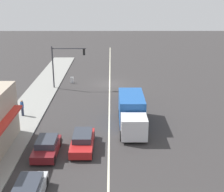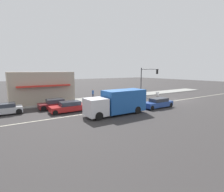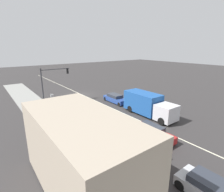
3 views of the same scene
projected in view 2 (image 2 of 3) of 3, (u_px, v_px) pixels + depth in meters
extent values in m
plane|color=#333030|center=(84.00, 114.00, 20.94)|extent=(160.00, 160.00, 0.00)
cube|color=gray|center=(58.00, 103.00, 28.13)|extent=(4.00, 73.00, 0.12)
cube|color=beige|center=(179.00, 100.00, 30.65)|extent=(0.16, 60.00, 0.01)
cube|color=tan|center=(41.00, 87.00, 27.91)|extent=(4.44, 9.44, 4.84)
cube|color=red|center=(45.00, 86.00, 25.73)|extent=(0.70, 7.55, 0.20)
cylinder|color=#333338|center=(141.00, 82.00, 35.37)|extent=(0.18, 0.18, 5.60)
cylinder|color=#333338|center=(149.00, 69.00, 33.14)|extent=(4.50, 0.12, 0.12)
cube|color=black|center=(157.00, 72.00, 31.59)|extent=(0.28, 0.24, 0.84)
sphere|color=red|center=(158.00, 70.00, 31.62)|extent=(0.18, 0.18, 0.18)
sphere|color=gold|center=(158.00, 72.00, 31.66)|extent=(0.18, 0.18, 0.18)
sphere|color=green|center=(158.00, 73.00, 31.70)|extent=(0.18, 0.18, 0.18)
cylinder|color=#282D42|center=(93.00, 96.00, 31.53)|extent=(0.26, 0.26, 0.87)
cylinder|color=#284C8C|center=(93.00, 92.00, 31.42)|extent=(0.34, 0.34, 0.63)
sphere|color=tan|center=(93.00, 90.00, 31.35)|extent=(0.22, 0.22, 0.22)
cube|color=silver|center=(158.00, 94.00, 35.45)|extent=(0.45, 0.21, 0.84)
cube|color=silver|center=(157.00, 94.00, 35.27)|extent=(0.45, 0.21, 0.84)
cube|color=silver|center=(96.00, 107.00, 19.17)|extent=(2.28, 2.20, 1.90)
cube|color=#1E519E|center=(124.00, 101.00, 21.19)|extent=(2.40, 5.10, 2.60)
cylinder|color=black|center=(99.00, 116.00, 18.28)|extent=(0.28, 0.90, 0.90)
cylinder|color=black|center=(90.00, 112.00, 20.07)|extent=(0.28, 0.90, 0.90)
cylinder|color=black|center=(137.00, 110.00, 21.14)|extent=(0.28, 0.90, 0.90)
cylinder|color=black|center=(126.00, 107.00, 22.93)|extent=(0.28, 0.90, 0.90)
cube|color=#284793|center=(157.00, 104.00, 24.55)|extent=(1.73, 4.58, 0.68)
cube|color=#2D333D|center=(159.00, 100.00, 24.59)|extent=(1.47, 2.52, 0.47)
cylinder|color=black|center=(152.00, 108.00, 22.92)|extent=(0.22, 0.63, 0.63)
cylinder|color=black|center=(144.00, 106.00, 24.20)|extent=(0.22, 0.63, 0.63)
cylinder|color=black|center=(171.00, 105.00, 24.96)|extent=(0.22, 0.63, 0.63)
cylinder|color=black|center=(162.00, 103.00, 26.23)|extent=(0.22, 0.63, 0.63)
cube|color=maroon|center=(54.00, 105.00, 23.81)|extent=(1.83, 3.95, 0.62)
cube|color=#2D333D|center=(55.00, 101.00, 23.83)|extent=(1.55, 2.17, 0.51)
cylinder|color=black|center=(44.00, 109.00, 22.34)|extent=(0.22, 0.71, 0.71)
cylinder|color=black|center=(41.00, 106.00, 23.69)|extent=(0.22, 0.71, 0.71)
cylinder|color=black|center=(67.00, 106.00, 23.97)|extent=(0.22, 0.71, 0.71)
cylinder|color=black|center=(63.00, 104.00, 25.32)|extent=(0.22, 0.71, 0.71)
cube|color=#AD1E1E|center=(68.00, 108.00, 22.06)|extent=(1.81, 4.53, 0.65)
cube|color=#2D333D|center=(70.00, 103.00, 22.10)|extent=(1.54, 2.49, 0.49)
cylinder|color=black|center=(55.00, 113.00, 20.41)|extent=(0.22, 0.62, 0.62)
cylinder|color=black|center=(52.00, 110.00, 21.75)|extent=(0.22, 0.62, 0.62)
cylinder|color=black|center=(84.00, 109.00, 22.42)|extent=(0.22, 0.62, 0.62)
cylinder|color=black|center=(80.00, 107.00, 23.76)|extent=(0.22, 0.62, 0.62)
cube|color=#B7BABF|center=(2.00, 110.00, 20.59)|extent=(1.76, 4.17, 0.69)
cube|color=#2D333D|center=(4.00, 105.00, 20.62)|extent=(1.50, 2.30, 0.45)
cylinder|color=black|center=(19.00, 111.00, 20.86)|extent=(0.22, 0.67, 0.67)
cylinder|color=black|center=(18.00, 109.00, 22.16)|extent=(0.22, 0.67, 0.67)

